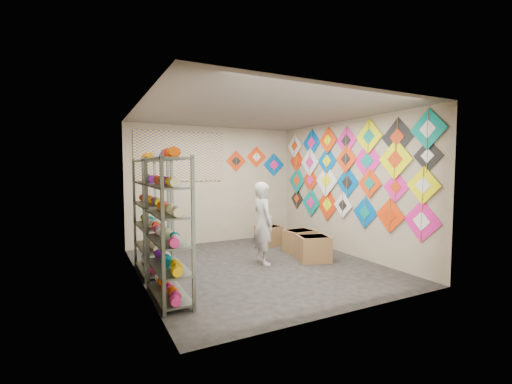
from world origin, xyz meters
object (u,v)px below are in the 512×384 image
carton_c (269,236)px  carton_b (300,241)px  shelf_rack_front (168,229)px  shopkeeper (263,223)px  shelf_rack_back (150,216)px  carton_a (313,248)px

carton_c → carton_b: bearing=-86.5°
shelf_rack_front → shopkeeper: shelf_rack_front is taller
shelf_rack_back → carton_a: (2.84, -0.64, -0.71)m
shelf_rack_front → carton_b: size_ratio=3.35×
shopkeeper → carton_c: 1.59m
shopkeeper → carton_a: (0.92, -0.29, -0.51)m
shopkeeper → carton_b: bearing=-68.9°
shelf_rack_back → carton_c: 2.98m
carton_c → shopkeeper: bearing=-134.8°
carton_a → carton_c: 1.55m
carton_a → shelf_rack_back: bearing=-176.4°
shelf_rack_front → shelf_rack_back: same height
shelf_rack_back → shopkeeper: (1.92, -0.35, -0.20)m
carton_a → shelf_rack_front: bearing=-150.7°
shelf_rack_front → shelf_rack_back: size_ratio=1.00×
carton_b → carton_c: 0.92m
shelf_rack_front → shopkeeper: bearing=26.3°
shelf_rack_front → carton_a: bearing=13.1°
shopkeeper → carton_a: 1.09m
shelf_rack_back → carton_a: shelf_rack_back is taller
shopkeeper → carton_c: size_ratio=2.98×
shelf_rack_back → shopkeeper: shelf_rack_back is taller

